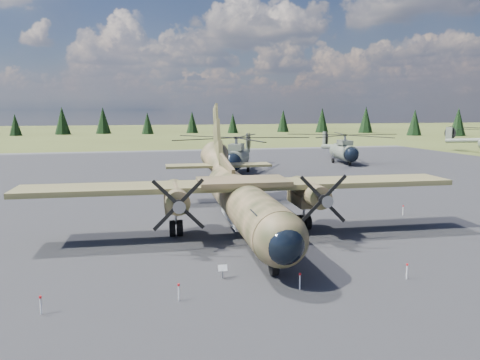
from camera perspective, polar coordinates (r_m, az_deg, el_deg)
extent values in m
plane|color=#5A662D|center=(35.97, -3.52, -5.70)|extent=(500.00, 500.00, 0.00)
cube|color=#555459|center=(45.61, -5.78, -2.68)|extent=(120.00, 120.00, 0.04)
cylinder|color=#32361D|center=(32.63, 0.53, -2.83)|extent=(3.98, 18.98, 2.93)
sphere|color=#32361D|center=(23.71, 4.97, -7.24)|extent=(3.03, 3.03, 2.87)
sphere|color=black|center=(23.19, 5.36, -7.74)|extent=(2.23, 2.23, 2.11)
cube|color=black|center=(25.08, 3.97, -4.50)|extent=(2.18, 1.79, 0.58)
cone|color=#32361D|center=(44.49, -2.55, 1.65)|extent=(3.27, 7.35, 4.41)
cube|color=#929597|center=(33.89, 0.18, -4.49)|extent=(2.34, 6.38, 0.52)
cube|color=#3A3E20|center=(32.92, 0.36, -0.61)|extent=(30.51, 5.25, 0.37)
cube|color=#32361D|center=(32.88, 0.36, -0.21)|extent=(6.48, 4.11, 0.37)
cylinder|color=#32361D|center=(32.16, -7.81, -1.95)|extent=(1.87, 5.52, 1.57)
cube|color=#32361D|center=(33.11, -7.86, -2.84)|extent=(1.77, 3.64, 0.84)
cone|color=gray|center=(28.82, -7.47, -3.16)|extent=(0.85, 0.99, 0.80)
cylinder|color=black|center=(33.50, -7.80, -5.83)|extent=(0.98, 1.20, 1.15)
cylinder|color=#32361D|center=(33.92, 8.30, -1.41)|extent=(1.87, 5.52, 1.57)
cube|color=#32361D|center=(34.82, 7.83, -2.28)|extent=(1.77, 3.64, 0.84)
cone|color=gray|center=(30.78, 10.34, -2.48)|extent=(0.85, 0.99, 0.80)
cylinder|color=black|center=(35.20, 7.77, -5.12)|extent=(0.98, 1.20, 1.15)
cube|color=#32361D|center=(40.51, -1.76, 1.87)|extent=(0.73, 7.91, 1.76)
cube|color=#3A3E20|center=(45.00, -2.64, 1.79)|extent=(10.16, 2.86, 0.23)
cylinder|color=gray|center=(25.17, 4.17, -8.84)|extent=(0.15, 0.15, 0.94)
cylinder|color=black|center=(25.41, 4.15, -10.47)|extent=(0.42, 1.00, 0.98)
cylinder|color=slate|center=(65.82, -0.39, 2.58)|extent=(5.39, 8.23, 2.70)
sphere|color=black|center=(61.99, -0.91, 2.15)|extent=(3.23, 3.23, 2.49)
sphere|color=slate|center=(69.65, 0.07, 2.91)|extent=(3.23, 3.23, 2.49)
cube|color=slate|center=(65.23, -0.45, 4.05)|extent=(2.99, 3.89, 0.81)
cylinder|color=gray|center=(65.17, -0.45, 4.76)|extent=(0.51, 0.51, 1.08)
cylinder|color=slate|center=(73.62, 0.50, 3.51)|extent=(4.26, 8.91, 1.55)
cube|color=slate|center=(77.52, 0.89, 4.76)|extent=(0.78, 1.49, 2.60)
cylinder|color=black|center=(77.48, 1.16, 4.76)|extent=(1.10, 2.64, 2.81)
cylinder|color=black|center=(62.82, -0.82, 0.85)|extent=(0.55, 0.80, 0.74)
cylinder|color=black|center=(67.49, -1.46, 1.38)|extent=(0.62, 0.92, 0.87)
cylinder|color=gray|center=(67.42, -1.46, 1.86)|extent=(0.20, 0.20, 1.57)
cylinder|color=black|center=(67.08, 1.00, 1.34)|extent=(0.62, 0.92, 0.87)
cylinder|color=gray|center=(67.01, 1.00, 1.82)|extent=(0.20, 0.20, 1.57)
cylinder|color=slate|center=(79.27, 12.52, 3.32)|extent=(3.52, 7.67, 2.57)
sphere|color=black|center=(75.80, 13.42, 3.02)|extent=(2.65, 2.65, 2.36)
sphere|color=slate|center=(82.77, 11.70, 3.55)|extent=(2.65, 2.65, 2.36)
cube|color=slate|center=(78.76, 12.66, 4.48)|extent=(2.16, 3.49, 0.77)
cylinder|color=gray|center=(78.71, 12.68, 5.04)|extent=(0.42, 0.42, 1.03)
cylinder|color=slate|center=(86.40, 10.93, 4.02)|extent=(2.01, 8.81, 1.47)
cube|color=slate|center=(89.99, 10.23, 5.03)|extent=(0.41, 1.46, 2.47)
cylinder|color=black|center=(90.09, 10.45, 5.03)|extent=(0.41, 2.66, 2.67)
cylinder|color=black|center=(76.52, 13.23, 1.99)|extent=(0.38, 0.73, 0.70)
cylinder|color=black|center=(80.15, 11.27, 2.34)|extent=(0.41, 0.86, 0.82)
cylinder|color=gray|center=(80.10, 11.28, 2.72)|extent=(0.16, 0.16, 1.49)
cylinder|color=black|center=(81.03, 13.14, 2.35)|extent=(0.41, 0.86, 0.82)
cylinder|color=gray|center=(80.97, 13.15, 2.73)|extent=(0.16, 0.16, 1.49)
cylinder|color=slate|center=(110.39, 25.84, 4.36)|extent=(3.62, 9.31, 1.58)
cube|color=slate|center=(112.66, 24.13, 5.24)|extent=(0.68, 1.55, 2.65)
cylinder|color=black|center=(112.98, 24.24, 5.24)|extent=(0.90, 2.77, 2.88)
cube|color=gray|center=(25.24, -2.15, -11.25)|extent=(0.09, 0.09, 0.60)
cube|color=white|center=(25.10, -2.12, -10.67)|extent=(0.49, 0.22, 0.34)
cube|color=gray|center=(25.69, 4.41, -11.00)|extent=(0.09, 0.09, 0.52)
cube|color=white|center=(25.57, 4.45, -10.50)|extent=(0.45, 0.30, 0.29)
cylinder|color=white|center=(22.79, -23.11, -13.92)|extent=(0.07, 0.07, 0.80)
cylinder|color=red|center=(22.64, -23.17, -12.99)|extent=(0.12, 0.12, 0.10)
cylinder|color=white|center=(22.57, -7.48, -13.50)|extent=(0.07, 0.07, 0.80)
cylinder|color=red|center=(22.42, -7.50, -12.56)|extent=(0.12, 0.12, 0.10)
cylinder|color=white|center=(23.91, 7.30, -12.21)|extent=(0.07, 0.07, 0.80)
cylinder|color=red|center=(23.77, 7.32, -11.31)|extent=(0.12, 0.12, 0.10)
cylinder|color=white|center=(26.57, 19.68, -10.50)|extent=(0.07, 0.07, 0.80)
cylinder|color=red|center=(26.44, 19.72, -9.68)|extent=(0.12, 0.12, 0.10)
cylinder|color=white|center=(51.96, -24.53, -1.59)|extent=(0.07, 0.07, 0.80)
cylinder|color=red|center=(51.89, -24.55, -1.15)|extent=(0.12, 0.12, 0.10)
cylinder|color=white|center=(51.05, -15.68, -1.30)|extent=(0.07, 0.07, 0.80)
cylinder|color=red|center=(50.99, -15.70, -0.85)|extent=(0.12, 0.12, 0.10)
cylinder|color=white|center=(51.39, -6.73, -0.97)|extent=(0.07, 0.07, 0.80)
cylinder|color=red|center=(51.33, -6.74, -0.53)|extent=(0.12, 0.12, 0.10)
cylinder|color=white|center=(52.96, 1.89, -0.64)|extent=(0.07, 0.07, 0.80)
cylinder|color=red|center=(52.89, 1.89, -0.21)|extent=(0.12, 0.12, 0.10)
cylinder|color=white|center=(55.64, 9.84, -0.31)|extent=(0.07, 0.07, 0.80)
cylinder|color=red|center=(55.58, 9.85, 0.09)|extent=(0.12, 0.12, 0.10)
cylinder|color=white|center=(41.99, 19.25, -3.54)|extent=(0.07, 0.07, 0.80)
cylinder|color=red|center=(41.92, 19.28, -3.01)|extent=(0.12, 0.12, 0.10)
cone|color=black|center=(178.74, 25.04, 6.46)|extent=(5.40, 5.40, 9.65)
cone|color=black|center=(175.65, 20.51, 6.60)|extent=(5.09, 5.09, 9.08)
cone|color=black|center=(190.76, 15.08, 7.13)|extent=(5.73, 5.73, 10.23)
cone|color=black|center=(190.71, 9.97, 7.23)|extent=(5.47, 5.47, 9.77)
cone|color=black|center=(192.17, 5.27, 7.21)|extent=(5.03, 5.03, 8.98)
cone|color=black|center=(181.71, -0.89, 6.95)|extent=(4.25, 4.25, 7.59)
cone|color=black|center=(183.67, -5.86, 7.04)|extent=(4.68, 4.68, 8.36)
cone|color=black|center=(177.68, -11.22, 6.82)|extent=(4.48, 4.48, 8.00)
cone|color=black|center=(184.18, -16.35, 7.00)|extent=(5.59, 5.59, 9.97)
cone|color=black|center=(183.07, -20.86, 6.79)|extent=(5.62, 5.62, 10.04)
cone|color=black|center=(180.59, -25.73, 6.10)|extent=(4.23, 4.23, 7.56)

